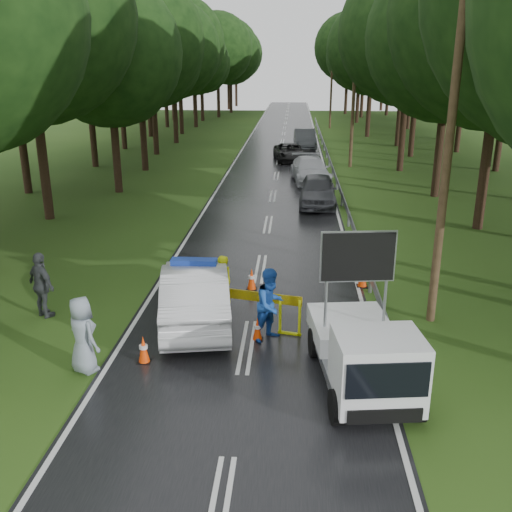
# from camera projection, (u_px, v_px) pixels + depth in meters

# --- Properties ---
(ground) EXTENTS (160.00, 160.00, 0.00)m
(ground) POSITION_uv_depth(u_px,v_px,m) (247.00, 347.00, 15.05)
(ground) COLOR #224012
(ground) RESTS_ON ground
(road) EXTENTS (7.00, 140.00, 0.02)m
(road) POSITION_uv_depth(u_px,v_px,m) (279.00, 162.00, 43.40)
(road) COLOR black
(road) RESTS_ON ground
(guardrail) EXTENTS (0.12, 60.06, 0.70)m
(guardrail) POSITION_uv_depth(u_px,v_px,m) (328.00, 156.00, 42.68)
(guardrail) COLOR gray
(guardrail) RESTS_ON ground
(utility_pole_near) EXTENTS (1.40, 0.24, 10.00)m
(utility_pole_near) POSITION_uv_depth(u_px,v_px,m) (449.00, 145.00, 14.99)
(utility_pole_near) COLOR #3F2E1D
(utility_pole_near) RESTS_ON ground
(utility_pole_mid) EXTENTS (1.40, 0.24, 10.00)m
(utility_pole_mid) POSITION_uv_depth(u_px,v_px,m) (354.00, 94.00, 39.57)
(utility_pole_mid) COLOR #3F2E1D
(utility_pole_mid) RESTS_ON ground
(utility_pole_far) EXTENTS (1.40, 0.24, 10.00)m
(utility_pole_far) POSITION_uv_depth(u_px,v_px,m) (331.00, 82.00, 64.14)
(utility_pole_far) COLOR #3F2E1D
(utility_pole_far) RESTS_ON ground
(police_sedan) EXTENTS (2.67, 5.46, 1.89)m
(police_sedan) POSITION_uv_depth(u_px,v_px,m) (195.00, 293.00, 16.31)
(police_sedan) COLOR silver
(police_sedan) RESTS_ON ground
(work_truck) EXTENTS (2.41, 4.50, 3.43)m
(work_truck) POSITION_uv_depth(u_px,v_px,m) (365.00, 353.00, 12.76)
(work_truck) COLOR gray
(work_truck) RESTS_ON ground
(barrier) EXTENTS (2.77, 0.71, 1.17)m
(barrier) POSITION_uv_depth(u_px,v_px,m) (252.00, 301.00, 15.71)
(barrier) COLOR #DAE80C
(barrier) RESTS_ON ground
(officer) EXTENTS (0.80, 0.78, 1.84)m
(officer) POSITION_uv_depth(u_px,v_px,m) (222.00, 285.00, 16.70)
(officer) COLOR #C9D40B
(officer) RESTS_ON ground
(civilian) EXTENTS (1.23, 1.23, 2.01)m
(civilian) POSITION_uv_depth(u_px,v_px,m) (271.00, 305.00, 15.16)
(civilian) COLOR #1B4FB3
(civilian) RESTS_ON ground
(bystander_mid) EXTENTS (1.23, 1.07, 1.98)m
(bystander_mid) POSITION_uv_depth(u_px,v_px,m) (42.00, 285.00, 16.53)
(bystander_mid) COLOR #3B3F42
(bystander_mid) RESTS_ON ground
(bystander_right) EXTENTS (1.12, 1.06, 1.92)m
(bystander_right) POSITION_uv_depth(u_px,v_px,m) (83.00, 335.00, 13.56)
(bystander_right) COLOR gray
(bystander_right) RESTS_ON ground
(queue_car_first) EXTENTS (2.03, 4.77, 1.61)m
(queue_car_first) POSITION_uv_depth(u_px,v_px,m) (318.00, 190.00, 29.78)
(queue_car_first) COLOR #3B3C42
(queue_car_first) RESTS_ON ground
(queue_car_second) EXTENTS (2.70, 5.46, 1.53)m
(queue_car_second) POSITION_uv_depth(u_px,v_px,m) (310.00, 170.00, 35.70)
(queue_car_second) COLOR #B0B2B9
(queue_car_second) RESTS_ON ground
(queue_car_third) EXTENTS (2.83, 5.02, 1.32)m
(queue_car_third) POSITION_uv_depth(u_px,v_px,m) (290.00, 153.00, 43.39)
(queue_car_third) COLOR black
(queue_car_third) RESTS_ON ground
(queue_car_fourth) EXTENTS (2.02, 5.10, 1.65)m
(queue_car_fourth) POSITION_uv_depth(u_px,v_px,m) (305.00, 139.00, 50.06)
(queue_car_fourth) COLOR #3C4043
(queue_car_fourth) RESTS_ON ground
(cone_near_left) EXTENTS (0.34, 0.34, 0.72)m
(cone_near_left) POSITION_uv_depth(u_px,v_px,m) (144.00, 350.00, 14.15)
(cone_near_left) COLOR black
(cone_near_left) RESTS_ON ground
(cone_center) EXTENTS (0.31, 0.31, 0.67)m
(cone_center) POSITION_uv_depth(u_px,v_px,m) (257.00, 329.00, 15.30)
(cone_center) COLOR black
(cone_center) RESTS_ON ground
(cone_far) EXTENTS (0.35, 0.35, 0.74)m
(cone_far) POSITION_uv_depth(u_px,v_px,m) (252.00, 279.00, 18.74)
(cone_far) COLOR black
(cone_far) RESTS_ON ground
(cone_left_mid) EXTENTS (0.31, 0.31, 0.65)m
(cone_left_mid) POSITION_uv_depth(u_px,v_px,m) (180.00, 316.00, 16.12)
(cone_left_mid) COLOR black
(cone_left_mid) RESTS_ON ground
(cone_right) EXTENTS (0.37, 0.37, 0.78)m
(cone_right) POSITION_uv_depth(u_px,v_px,m) (363.00, 276.00, 18.96)
(cone_right) COLOR black
(cone_right) RESTS_ON ground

